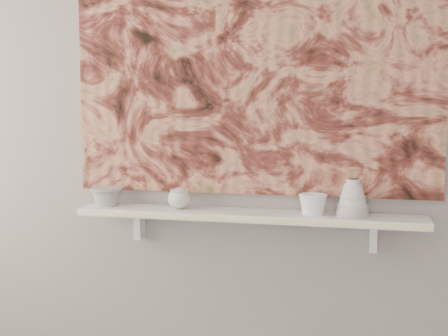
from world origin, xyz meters
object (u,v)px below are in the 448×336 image
(bowl_white, at_px, (313,204))
(shelf, at_px, (248,215))
(cup_cream, at_px, (179,199))
(bowl_grey, at_px, (106,196))
(painting, at_px, (253,59))
(bell_vessel, at_px, (353,198))

(bowl_white, bearing_deg, shelf, 180.00)
(cup_cream, relative_size, bowl_white, 0.82)
(bowl_white, bearing_deg, bowl_grey, 180.00)
(shelf, xyz_separation_m, painting, (0.00, 0.08, 0.62))
(shelf, xyz_separation_m, bowl_grey, (-0.61, 0.00, 0.05))
(shelf, distance_m, painting, 0.63)
(shelf, bearing_deg, bell_vessel, 0.00)
(shelf, xyz_separation_m, bowl_white, (0.26, 0.00, 0.06))
(shelf, relative_size, cup_cream, 15.10)
(bowl_grey, distance_m, bowl_white, 0.87)
(bell_vessel, bearing_deg, painting, 168.84)
(shelf, height_order, painting, painting)
(bell_vessel, relative_size, bowl_white, 1.28)
(bowl_grey, xyz_separation_m, bell_vessel, (1.02, 0.00, 0.03))
(shelf, xyz_separation_m, cup_cream, (-0.29, 0.00, 0.06))
(painting, xyz_separation_m, bowl_white, (0.26, -0.08, -0.57))
(bell_vessel, xyz_separation_m, bowl_white, (-0.15, 0.00, -0.03))
(painting, height_order, bowl_grey, painting)
(painting, distance_m, bowl_grey, 0.84)
(painting, bearing_deg, cup_cream, -164.48)
(shelf, relative_size, painting, 0.93)
(painting, bearing_deg, shelf, -90.00)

